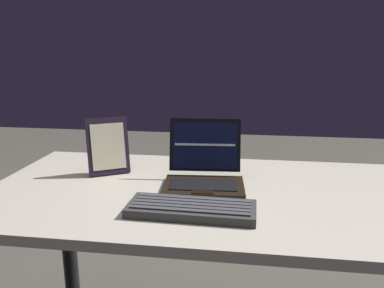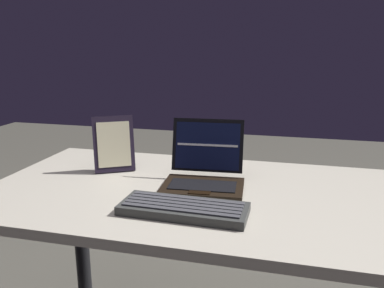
# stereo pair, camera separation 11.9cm
# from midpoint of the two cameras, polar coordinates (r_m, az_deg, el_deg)

# --- Properties ---
(desk) EXTENTS (1.53, 0.72, 0.73)m
(desk) POSITION_cam_midpoint_polar(r_m,az_deg,el_deg) (1.23, 8.37, -11.97)
(desk) COLOR #A09A8B
(desk) RESTS_ON ground
(laptop_front) EXTENTS (0.26, 0.24, 0.20)m
(laptop_front) POSITION_cam_midpoint_polar(r_m,az_deg,el_deg) (1.22, 4.63, -4.44)
(laptop_front) COLOR black
(laptop_front) RESTS_ON desk
(external_keyboard) EXTENTS (0.35, 0.14, 0.03)m
(external_keyboard) POSITION_cam_midpoint_polar(r_m,az_deg,el_deg) (1.03, 2.07, -9.64)
(external_keyboard) COLOR #2F312F
(external_keyboard) RESTS_ON desk
(photo_frame) EXTENTS (0.15, 0.11, 0.20)m
(photo_frame) POSITION_cam_midpoint_polar(r_m,az_deg,el_deg) (1.36, -9.16, -0.07)
(photo_frame) COLOR black
(photo_frame) RESTS_ON desk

